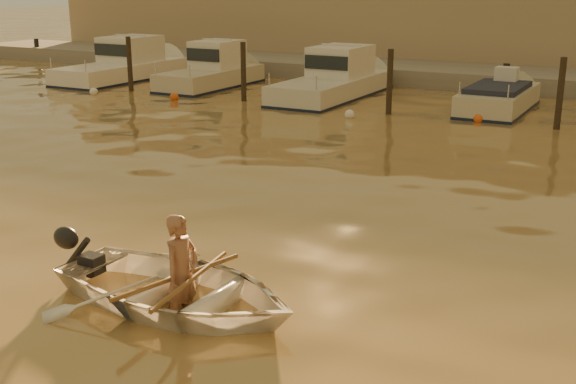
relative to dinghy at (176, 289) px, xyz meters
The scene contains 20 objects.
ground_plane 2.41m from the dinghy, 168.37° to the left, with size 160.00×160.00×0.00m, color olive.
dinghy is the anchor object (origin of this frame).
person 0.26m from the dinghy, ahead, with size 0.56×0.37×1.55m, color #916148.
outboard_motor 1.50m from the dinghy, behind, with size 0.90×0.40×0.70m, color black, non-canonical shape.
oar_port 0.31m from the dinghy, ahead, with size 0.06×0.06×2.10m, color brown.
oar_starboard 0.19m from the dinghy, ahead, with size 0.06×0.06×2.10m, color brown.
moored_boat_0 22.41m from the dinghy, 132.63° to the left, with size 2.22×7.07×1.75m, color white, non-canonical shape.
moored_boat_1 19.67m from the dinghy, 123.04° to the left, with size 1.91×5.81×1.75m, color beige, non-canonical shape.
moored_boat_2 17.38m from the dinghy, 108.43° to the left, with size 2.12×7.17×1.75m, color silver, non-canonical shape.
moored_boat_3 16.49m from the dinghy, 88.86° to the left, with size 1.77×5.22×0.95m, color beige, non-canonical shape.
piling_0 19.22m from the dinghy, 131.97° to the left, with size 0.18×0.18×2.20m, color #2D2319.
piling_1 16.31m from the dinghy, 118.78° to the left, with size 0.18×0.18×2.20m, color #2D2319.
piling_2 14.52m from the dinghy, 100.11° to the left, with size 0.18×0.18×2.20m, color #2D2319.
piling_3 14.51m from the dinghy, 80.25° to the left, with size 0.18×0.18×2.20m, color #2D2319.
fender_a 18.60m from the dinghy, 136.14° to the left, with size 0.30×0.30×0.30m, color white.
fender_b 16.71m from the dinghy, 127.19° to the left, with size 0.30×0.30×0.30m, color #D45419.
fender_c 13.54m from the dinghy, 104.34° to the left, with size 0.30×0.30×0.30m, color white.
fender_d 14.33m from the dinghy, 89.00° to the left, with size 0.30×0.30×0.30m, color orange.
quay 22.11m from the dinghy, 96.09° to the left, with size 52.00×4.00×1.00m, color gray.
waterfront_building 27.67m from the dinghy, 94.88° to the left, with size 46.00×7.00×4.80m, color #9E8466.
Camera 1 is at (7.64, -7.26, 4.04)m, focal length 45.00 mm.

